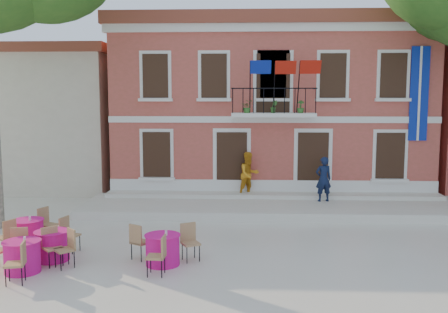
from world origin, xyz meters
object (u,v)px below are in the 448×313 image
pedestrian_navy (323,179)px  pedestrian_orange (249,174)px  cafe_table_3 (28,232)px  cafe_table_4 (22,255)px  cafe_table_1 (163,248)px  cafe_table_0 (52,244)px

pedestrian_navy → pedestrian_orange: 2.87m
cafe_table_3 → cafe_table_4: size_ratio=1.05×
cafe_table_1 → cafe_table_3: size_ratio=0.97×
pedestrian_orange → cafe_table_1: size_ratio=0.94×
pedestrian_navy → pedestrian_orange: bearing=-27.4°
pedestrian_navy → cafe_table_0: 10.07m
pedestrian_navy → pedestrian_orange: pedestrian_orange is taller
cafe_table_0 → cafe_table_4: same height
pedestrian_navy → cafe_table_3: size_ratio=0.87×
pedestrian_navy → cafe_table_3: 10.38m
cafe_table_1 → cafe_table_3: 4.25m
cafe_table_3 → pedestrian_orange: bearing=43.5°
pedestrian_navy → cafe_table_4: size_ratio=0.92×
cafe_table_3 → cafe_table_4: same height
pedestrian_orange → cafe_table_0: bearing=-156.4°
pedestrian_orange → cafe_table_3: size_ratio=0.92×
pedestrian_navy → cafe_table_0: size_ratio=0.92×
pedestrian_orange → cafe_table_0: 8.71m
cafe_table_0 → cafe_table_4: (-0.38, -0.90, 0.00)m
pedestrian_orange → cafe_table_3: (-6.22, -5.90, -0.76)m
cafe_table_3 → cafe_table_4: 2.18m
cafe_table_4 → pedestrian_navy: bearing=41.1°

